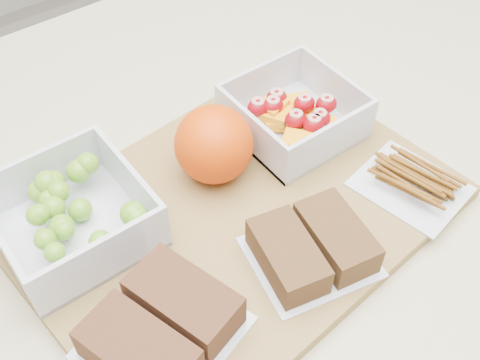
{
  "coord_description": "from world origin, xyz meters",
  "views": [
    {
      "loc": [
        -0.26,
        -0.32,
        1.39
      ],
      "look_at": [
        -0.01,
        0.02,
        0.93
      ],
      "focal_mm": 45.0,
      "sensor_mm": 36.0,
      "label": 1
    }
  ],
  "objects": [
    {
      "name": "fruit_container",
      "position": [
        0.09,
        0.05,
        0.94
      ],
      "size": [
        0.13,
        0.13,
        0.05
      ],
      "color": "silver",
      "rests_on": "cutting_board"
    },
    {
      "name": "cutting_board",
      "position": [
        -0.03,
        -0.01,
        0.91
      ],
      "size": [
        0.45,
        0.34,
        0.02
      ],
      "primitive_type": "cube",
      "rotation": [
        0.0,
        0.0,
        0.1
      ],
      "color": "olive",
      "rests_on": "counter"
    },
    {
      "name": "grape_container",
      "position": [
        -0.17,
        0.07,
        0.94
      ],
      "size": [
        0.14,
        0.14,
        0.06
      ],
      "color": "silver",
      "rests_on": "cutting_board"
    },
    {
      "name": "orange",
      "position": [
        -0.02,
        0.05,
        0.96
      ],
      "size": [
        0.08,
        0.08,
        0.08
      ],
      "primitive_type": "sphere",
      "color": "#E44405",
      "rests_on": "cutting_board"
    },
    {
      "name": "sandwich_bag_center",
      "position": [
        -0.01,
        -0.09,
        0.93
      ],
      "size": [
        0.13,
        0.12,
        0.03
      ],
      "color": "silver",
      "rests_on": "cutting_board"
    },
    {
      "name": "pretzel_bag",
      "position": [
        0.13,
        -0.09,
        0.93
      ],
      "size": [
        0.11,
        0.12,
        0.02
      ],
      "color": "silver",
      "rests_on": "cutting_board"
    },
    {
      "name": "sandwich_bag_left",
      "position": [
        -0.16,
        -0.08,
        0.93
      ],
      "size": [
        0.15,
        0.14,
        0.04
      ],
      "color": "silver",
      "rests_on": "cutting_board"
    }
  ]
}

